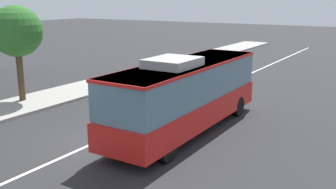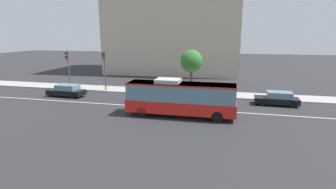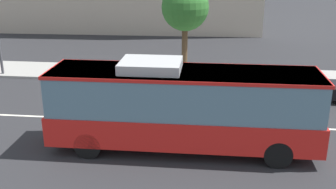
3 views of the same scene
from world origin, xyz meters
The scene contains 5 objects.
ground_plane centered at (0.00, 0.00, 0.00)m, with size 160.00×160.00×0.00m, color #28282B.
lane_centre_line centered at (0.00, 0.00, 0.01)m, with size 76.00×0.16×0.01m, color silver.
transit_bus centered at (3.08, -2.43, 1.81)m, with size 10.01×2.56×3.46m.
sedan_black_ahead centered at (12.37, 3.88, 0.72)m, with size 4.53×1.89×1.46m.
street_tree_kerbside_left centered at (2.41, 8.04, 4.03)m, with size 2.86×2.86×5.51m.
Camera 1 is at (-11.34, -10.53, 5.77)m, focal length 41.13 mm.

